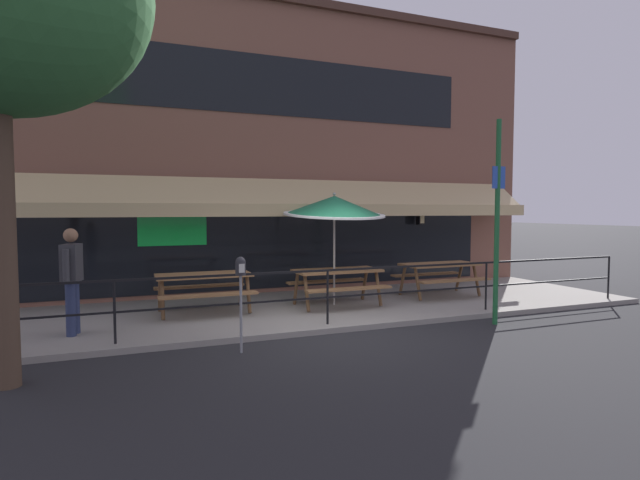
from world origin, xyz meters
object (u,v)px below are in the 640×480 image
patio_umbrella_centre (334,206)px  street_sign_pole (497,220)px  pedestrian_walking (72,275)px  picnic_table_left (204,282)px  picnic_table_right (440,270)px  picnic_table_centre (337,277)px  parking_meter_near (241,275)px

patio_umbrella_centre → street_sign_pole: size_ratio=0.64×
patio_umbrella_centre → pedestrian_walking: (-4.92, -0.81, -1.12)m
pedestrian_walking → street_sign_pole: 7.34m
picnic_table_left → picnic_table_right: same height
picnic_table_right → patio_umbrella_centre: size_ratio=0.76×
picnic_table_left → picnic_table_centre: same height
picnic_table_centre → street_sign_pole: bearing=-45.6°
picnic_table_centre → street_sign_pole: (2.19, -2.24, 1.22)m
parking_meter_near → street_sign_pole: 4.82m
parking_meter_near → patio_umbrella_centre: bearing=44.1°
parking_meter_near → picnic_table_left: bearing=92.9°
patio_umbrella_centre → picnic_table_centre: bearing=-90.0°
picnic_table_right → patio_umbrella_centre: (-2.70, -0.04, 1.47)m
patio_umbrella_centre → parking_meter_near: (-2.57, -2.48, -1.03)m
picnic_table_right → pedestrian_walking: pedestrian_walking is taller
picnic_table_centre → picnic_table_right: (2.70, 0.21, 0.00)m
picnic_table_centre → patio_umbrella_centre: patio_umbrella_centre is taller
street_sign_pole → picnic_table_centre: bearing=134.4°
picnic_table_right → parking_meter_near: (-5.26, -2.53, 0.44)m
picnic_table_right → parking_meter_near: bearing=-154.4°
patio_umbrella_centre → street_sign_pole: bearing=-47.6°
picnic_table_right → picnic_table_centre: bearing=-175.6°
picnic_table_left → picnic_table_centre: bearing=-6.3°
picnic_table_centre → street_sign_pole: 3.36m
picnic_table_right → street_sign_pole: size_ratio=0.48×
pedestrian_walking → picnic_table_centre: bearing=7.5°
picnic_table_centre → street_sign_pole: size_ratio=0.48×
picnic_table_left → pedestrian_walking: bearing=-156.9°
patio_umbrella_centre → parking_meter_near: 3.72m
picnic_table_right → parking_meter_near: size_ratio=1.27×
picnic_table_left → picnic_table_centre: 2.71m
picnic_table_left → parking_meter_near: bearing=-87.1°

